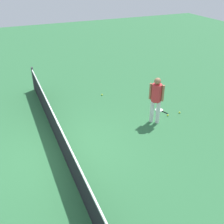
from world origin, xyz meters
TOP-DOWN VIEW (x-y plane):
  - ground_plane at (0.00, 0.00)m, footprint 40.00×40.00m
  - court_net at (0.00, 0.00)m, footprint 10.09×0.09m
  - player_near_side at (0.41, -3.49)m, footprint 0.48×0.48m
  - tennis_racket_near_player at (1.08, -4.15)m, footprint 0.61×0.40m
  - tennis_ball_near_player at (3.23, -2.57)m, footprint 0.07×0.07m
  - tennis_ball_by_net at (0.58, -4.72)m, footprint 0.07×0.07m
  - tennis_ball_baseline at (0.58, -4.19)m, footprint 0.07×0.07m

SIDE VIEW (x-z plane):
  - ground_plane at x=0.00m, z-range 0.00..0.00m
  - tennis_racket_near_player at x=1.08m, z-range 0.00..0.03m
  - tennis_ball_near_player at x=3.23m, z-range 0.00..0.07m
  - tennis_ball_by_net at x=0.58m, z-range 0.00..0.07m
  - tennis_ball_baseline at x=0.58m, z-range 0.00..0.07m
  - court_net at x=0.00m, z-range -0.03..1.04m
  - player_near_side at x=0.41m, z-range 0.16..1.86m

